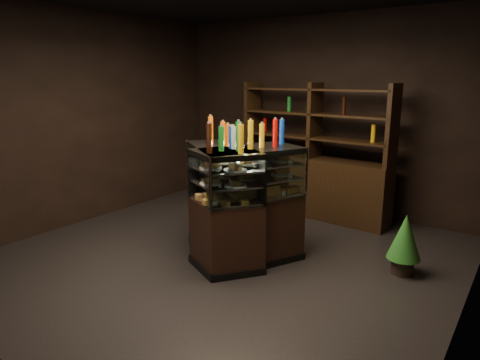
% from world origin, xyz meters
% --- Properties ---
extents(ground, '(5.00, 5.00, 0.00)m').
position_xyz_m(ground, '(0.00, 0.00, 0.00)').
color(ground, black).
rests_on(ground, ground).
extents(room_shell, '(5.02, 5.02, 3.01)m').
position_xyz_m(room_shell, '(0.00, 0.00, 1.94)').
color(room_shell, black).
rests_on(room_shell, ground).
extents(display_case, '(1.50, 1.36, 1.33)m').
position_xyz_m(display_case, '(0.14, 0.02, 0.45)').
color(display_case, black).
rests_on(display_case, ground).
extents(food_display, '(1.12, 1.10, 0.41)m').
position_xyz_m(food_display, '(0.14, 0.01, 0.97)').
color(food_display, gold).
rests_on(food_display, display_case).
extents(bottles_top, '(0.96, 0.96, 0.30)m').
position_xyz_m(bottles_top, '(0.14, 0.02, 1.46)').
color(bottles_top, black).
rests_on(bottles_top, display_case).
extents(potted_conifer, '(0.35, 0.35, 0.76)m').
position_xyz_m(potted_conifer, '(1.84, 0.74, 0.43)').
color(potted_conifer, black).
rests_on(potted_conifer, ground).
extents(back_shelving, '(2.40, 0.57, 2.00)m').
position_xyz_m(back_shelving, '(0.12, 2.05, 0.61)').
color(back_shelving, black).
rests_on(back_shelving, ground).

